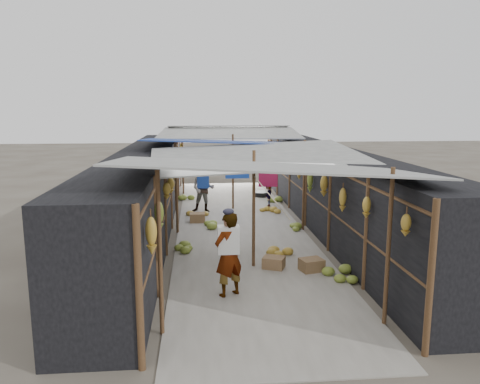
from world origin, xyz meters
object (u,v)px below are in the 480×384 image
object	(u,v)px
crate_near	(312,265)
vendor_seated	(268,195)
black_basin	(262,194)
vendor_elderly	(229,255)
shopper_blue	(203,189)

from	to	relation	value
crate_near	vendor_seated	distance (m)	6.71
black_basin	vendor_elderly	distance (m)	9.97
crate_near	shopper_blue	distance (m)	6.49
black_basin	shopper_blue	xyz separation A→B (m)	(-2.34, -2.53, 0.70)
black_basin	vendor_seated	size ratio (longest dim) A/B	0.78
vendor_elderly	vendor_seated	world-z (taller)	vendor_elderly
vendor_elderly	shopper_blue	bearing A→B (deg)	-117.93
crate_near	vendor_seated	bearing A→B (deg)	74.56
crate_near	black_basin	size ratio (longest dim) A/B	0.71
crate_near	vendor_elderly	size ratio (longest dim) A/B	0.29
vendor_elderly	vendor_seated	bearing A→B (deg)	-134.72
shopper_blue	black_basin	bearing A→B (deg)	57.22
black_basin	vendor_elderly	xyz separation A→B (m)	(-1.96, -9.75, 0.71)
shopper_blue	vendor_seated	world-z (taller)	shopper_blue
black_basin	shopper_blue	bearing A→B (deg)	-132.79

